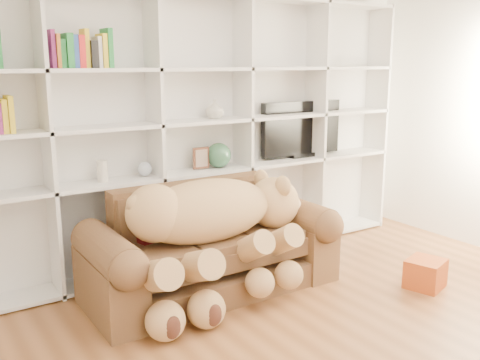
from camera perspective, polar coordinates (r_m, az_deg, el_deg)
wall_back at (r=4.91m, az=-5.34°, el=7.05°), size 5.00×0.02×2.70m
bookshelf at (r=4.68m, az=-7.14°, el=6.20°), size 4.43×0.35×2.40m
sofa at (r=4.34m, az=-3.19°, el=-7.66°), size 2.00×0.86×0.84m
teddy_bear at (r=4.08m, az=-2.89°, el=-4.77°), size 1.65×0.86×0.95m
throw_pillow at (r=4.20m, az=-8.98°, el=-4.41°), size 0.39×0.27×0.37m
gift_box at (r=4.69m, az=19.16°, el=-9.40°), size 0.36×0.35×0.23m
tv at (r=5.47m, az=6.54°, el=5.37°), size 0.95×0.18×0.56m
picture_frame at (r=4.79m, az=-4.18°, el=2.35°), size 0.16×0.03×0.19m
green_vase at (r=4.88m, az=-2.29°, el=2.66°), size 0.23×0.23×0.23m
figurine_tall at (r=4.43m, az=-14.46°, el=0.92°), size 0.10×0.10×0.17m
figurine_short at (r=4.44m, az=-14.26°, el=0.50°), size 0.07×0.07×0.10m
snow_globe at (r=4.56m, az=-10.13°, el=1.18°), size 0.12×0.12×0.12m
shelf_vase at (r=4.81m, az=-2.71°, el=7.58°), size 0.20×0.20×0.17m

